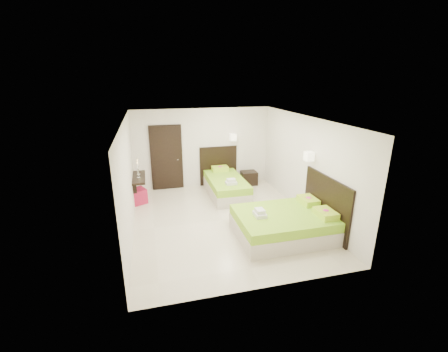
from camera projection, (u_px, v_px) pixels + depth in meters
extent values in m
plane|color=beige|center=(223.00, 220.00, 7.79)|extent=(5.50, 5.50, 0.00)
cube|color=#BEB7A2|center=(226.00, 190.00, 9.42)|extent=(1.06, 2.13, 0.34)
cube|color=#72B11C|center=(226.00, 181.00, 9.33)|extent=(1.05, 2.10, 0.21)
cube|color=black|center=(218.00, 166.00, 10.21)|extent=(1.28, 0.05, 1.33)
cube|color=#B5E028|center=(220.00, 169.00, 10.00)|extent=(0.53, 0.36, 0.15)
cylinder|color=#ED3793|center=(220.00, 166.00, 9.98)|extent=(0.13, 0.13, 0.00)
cube|color=silver|center=(231.00, 183.00, 8.74)|extent=(0.32, 0.23, 0.09)
cube|color=silver|center=(231.00, 180.00, 8.72)|extent=(0.24, 0.18, 0.09)
cube|color=#F1E9C6|center=(233.00, 137.00, 9.88)|extent=(0.19, 0.19, 0.21)
cylinder|color=#2D2116|center=(232.00, 137.00, 9.95)|extent=(0.03, 0.16, 0.03)
cube|color=#BEB7A2|center=(283.00, 229.00, 6.98)|extent=(2.18, 1.63, 0.35)
cube|color=#72B11C|center=(284.00, 218.00, 6.89)|extent=(2.16, 1.62, 0.22)
cube|color=black|center=(326.00, 204.00, 7.07)|extent=(0.05, 1.85, 1.36)
cube|color=#B5E028|center=(326.00, 213.00, 6.67)|extent=(0.37, 0.54, 0.15)
cylinder|color=#ED3793|center=(326.00, 210.00, 6.65)|extent=(0.13, 0.13, 0.00)
cube|color=#B5E028|center=(308.00, 201.00, 7.37)|extent=(0.37, 0.54, 0.15)
cylinder|color=#ED3793|center=(308.00, 198.00, 7.35)|extent=(0.13, 0.13, 0.00)
cube|color=silver|center=(260.00, 214.00, 6.70)|extent=(0.24, 0.33, 0.09)
cube|color=silver|center=(260.00, 211.00, 6.67)|extent=(0.18, 0.24, 0.09)
cube|color=#F1E9C6|center=(309.00, 156.00, 7.35)|extent=(0.20, 0.20, 0.22)
cylinder|color=#2D2116|center=(312.00, 156.00, 7.37)|extent=(0.16, 0.03, 0.03)
cube|color=black|center=(249.00, 178.00, 10.32)|extent=(0.52, 0.46, 0.46)
cube|color=#A11537|center=(138.00, 196.00, 8.77)|extent=(0.58, 0.58, 0.44)
cube|color=black|center=(167.00, 158.00, 9.67)|extent=(1.02, 0.06, 2.14)
cube|color=black|center=(167.00, 158.00, 9.64)|extent=(0.88, 0.04, 2.06)
cylinder|color=silver|center=(178.00, 159.00, 9.71)|extent=(0.03, 0.10, 0.03)
cube|color=black|center=(139.00, 177.00, 8.52)|extent=(0.35, 1.20, 0.06)
cube|color=black|center=(135.00, 188.00, 8.12)|extent=(0.10, 0.04, 0.30)
cube|color=black|center=(135.00, 178.00, 8.95)|extent=(0.10, 0.04, 0.30)
cylinder|color=silver|center=(139.00, 178.00, 8.37)|extent=(0.10, 0.10, 0.02)
cylinder|color=silver|center=(138.00, 174.00, 8.33)|extent=(0.02, 0.02, 0.22)
cone|color=silver|center=(138.00, 169.00, 8.29)|extent=(0.07, 0.07, 0.04)
cylinder|color=white|center=(137.00, 166.00, 8.26)|extent=(0.02, 0.02, 0.15)
sphere|color=#FFB23F|center=(137.00, 163.00, 8.23)|extent=(0.02, 0.02, 0.02)
cylinder|color=silver|center=(139.00, 175.00, 8.64)|extent=(0.10, 0.10, 0.02)
cylinder|color=silver|center=(138.00, 171.00, 8.61)|extent=(0.02, 0.02, 0.22)
cone|color=silver|center=(138.00, 166.00, 8.56)|extent=(0.07, 0.07, 0.04)
cylinder|color=white|center=(138.00, 163.00, 8.53)|extent=(0.02, 0.02, 0.15)
sphere|color=#FFB23F|center=(137.00, 160.00, 8.51)|extent=(0.02, 0.02, 0.02)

